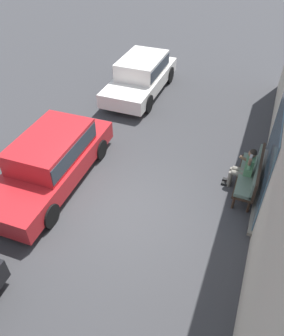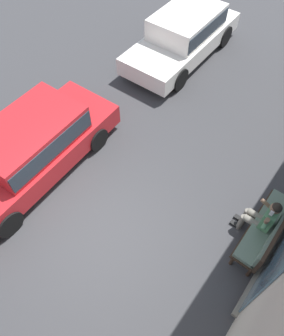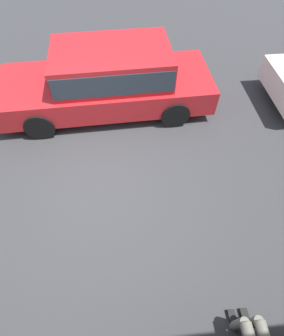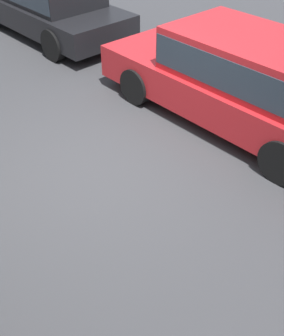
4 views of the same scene
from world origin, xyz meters
The scene contains 5 objects.
ground_plane centered at (0.00, 0.00, 0.00)m, with size 60.00×60.00×0.00m, color #38383A.
bench centered at (-1.96, 2.90, 0.58)m, with size 1.93×0.55×1.00m.
person_on_phone centered at (-1.99, 2.67, 0.70)m, with size 0.73×0.74×1.34m.
parked_car_near centered at (-6.35, -2.11, 0.80)m, with size 4.45×1.89×1.45m.
parked_car_mid centered at (-0.33, -2.39, 0.79)m, with size 4.73×1.93×1.44m.
Camera 2 is at (1.90, 2.60, 6.64)m, focal length 35.00 mm.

